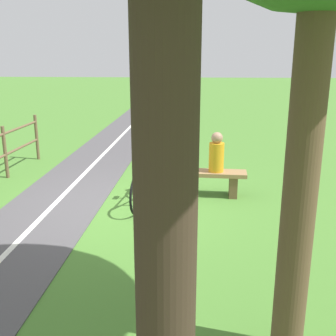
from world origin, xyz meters
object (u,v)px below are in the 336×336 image
(person_seated, at_px, (217,154))
(backpack, at_px, (146,181))
(bench, at_px, (195,178))
(bicycle, at_px, (144,185))

(person_seated, bearing_deg, backpack, -3.93)
(bench, height_order, person_seated, person_seated)
(bicycle, xyz_separation_m, backpack, (0.03, -0.73, -0.17))
(backpack, bearing_deg, bench, 171.19)
(person_seated, height_order, backpack, person_seated)
(bicycle, bearing_deg, bench, 129.01)
(backpack, bearing_deg, bicycle, 92.54)
(bench, bearing_deg, bicycle, 33.46)
(bench, height_order, bicycle, bicycle)
(bench, relative_size, backpack, 4.73)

